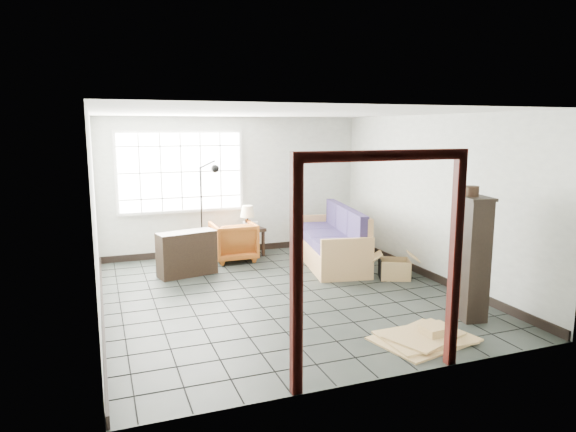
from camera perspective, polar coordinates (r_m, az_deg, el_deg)
name	(u,v)px	position (r m, az deg, el deg)	size (l,w,h in m)	color
ground	(283,294)	(7.58, -0.58, -8.65)	(5.50, 5.50, 0.00)	black
room_shell	(282,179)	(7.25, -0.68, 4.11)	(5.02, 5.52, 2.61)	#A6ABA4
window_panel	(181,172)	(9.60, -11.82, 4.83)	(2.32, 0.08, 1.52)	silver
doorway_trim	(381,239)	(4.85, 10.35, -2.49)	(1.80, 0.08, 2.20)	#3B110D
futon_sofa	(333,243)	(9.20, 5.03, -3.00)	(1.25, 2.40, 1.01)	#B17550
armchair	(233,239)	(9.40, -6.09, -2.59)	(0.76, 0.71, 0.78)	#905614
side_table	(249,233)	(9.73, -4.32, -1.85)	(0.56, 0.56, 0.53)	black
table_lamp	(248,212)	(9.65, -4.51, 0.40)	(0.33, 0.33, 0.42)	black
projector	(250,225)	(9.73, -4.23, -0.98)	(0.33, 0.29, 0.10)	silver
floor_lamp	(208,207)	(9.37, -8.84, 0.95)	(0.49, 0.39, 1.83)	black
console_shelf	(187,254)	(8.57, -11.17, -4.11)	(0.99, 0.57, 0.73)	black
tall_shelf	(473,258)	(6.82, 19.84, -4.39)	(0.40, 0.48, 1.56)	black
pot	(472,191)	(6.72, 19.78, 2.63)	(0.21, 0.21, 0.12)	black
open_box	(394,269)	(8.46, 11.73, -5.77)	(0.84, 0.64, 0.43)	#A0854D
cardboard_pile	(426,336)	(6.22, 15.06, -12.80)	(1.25, 1.00, 0.16)	#A0854D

